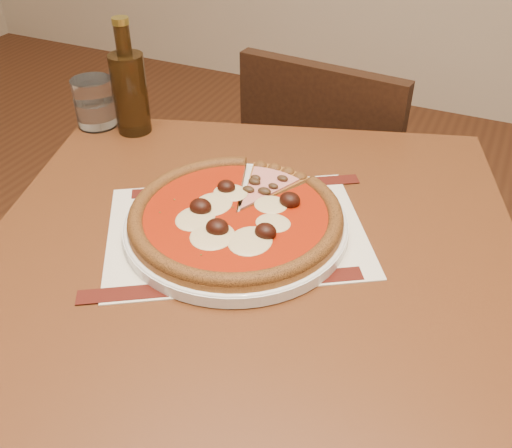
{
  "coord_description": "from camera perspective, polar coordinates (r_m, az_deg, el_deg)",
  "views": [
    {
      "loc": [
        0.72,
        0.13,
        1.28
      ],
      "look_at": [
        0.43,
        0.74,
        0.78
      ],
      "focal_mm": 40.0,
      "sensor_mm": 36.0,
      "label": 1
    }
  ],
  "objects": [
    {
      "name": "table",
      "position": [
        0.91,
        -0.53,
        -7.35
      ],
      "size": [
        1.01,
        1.01,
        0.75
      ],
      "rotation": [
        0.0,
        0.0,
        0.31
      ],
      "color": "brown",
      "rests_on": "ground"
    },
    {
      "name": "chair_far",
      "position": [
        1.51,
        7.3,
        3.85
      ],
      "size": [
        0.43,
        0.43,
        0.83
      ],
      "rotation": [
        0.0,
        0.0,
        3.05
      ],
      "color": "black",
      "rests_on": "ground"
    },
    {
      "name": "placemat",
      "position": [
        0.87,
        -1.99,
        -0.66
      ],
      "size": [
        0.48,
        0.44,
        0.0
      ],
      "primitive_type": "cube",
      "rotation": [
        0.0,
        0.0,
        0.56
      ],
      "color": "beige",
      "rests_on": "table"
    },
    {
      "name": "plate",
      "position": [
        0.87,
        -2.01,
        -0.14
      ],
      "size": [
        0.34,
        0.34,
        0.02
      ],
      "primitive_type": "cylinder",
      "color": "white",
      "rests_on": "placemat"
    },
    {
      "name": "pizza",
      "position": [
        0.86,
        -2.05,
        0.91
      ],
      "size": [
        0.32,
        0.32,
        0.04
      ],
      "color": "#9E6226",
      "rests_on": "plate"
    },
    {
      "name": "ham_slice",
      "position": [
        0.92,
        0.94,
        3.45
      ],
      "size": [
        0.11,
        0.15,
        0.02
      ],
      "rotation": [
        0.0,
        0.0,
        1.5
      ],
      "color": "#9E6226",
      "rests_on": "plate"
    },
    {
      "name": "water_glass",
      "position": [
        1.21,
        -15.85,
        11.59
      ],
      "size": [
        0.09,
        0.09,
        0.1
      ],
      "primitive_type": "cylinder",
      "rotation": [
        0.0,
        0.0,
        -0.21
      ],
      "color": "white",
      "rests_on": "table"
    },
    {
      "name": "bottle",
      "position": [
        1.15,
        -12.51,
        13.0
      ],
      "size": [
        0.07,
        0.07,
        0.22
      ],
      "color": "#33200C",
      "rests_on": "table"
    }
  ]
}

